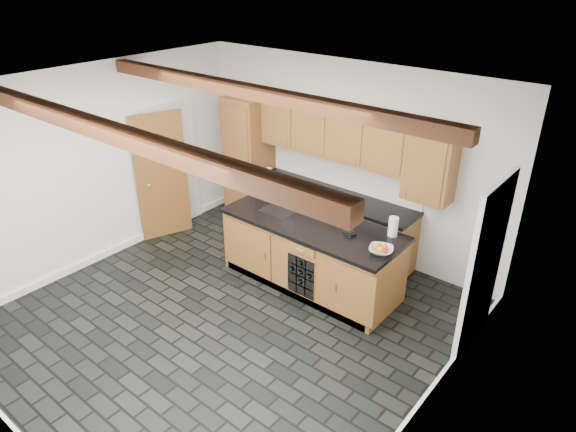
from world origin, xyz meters
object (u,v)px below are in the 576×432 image
(paper_towel, at_px, (393,227))
(fruit_bowl, at_px, (381,250))
(kitchen_scale, at_px, (349,233))
(island, at_px, (311,254))

(paper_towel, bearing_deg, fruit_bowl, -77.49)
(kitchen_scale, relative_size, paper_towel, 0.78)
(fruit_bowl, bearing_deg, paper_towel, 102.51)
(kitchen_scale, bearing_deg, island, -154.59)
(paper_towel, bearing_deg, island, -159.40)
(island, relative_size, fruit_bowl, 8.91)
(kitchen_scale, xyz_separation_m, paper_towel, (0.43, 0.32, 0.10))
(island, xyz_separation_m, kitchen_scale, (0.54, 0.05, 0.49))
(kitchen_scale, distance_m, paper_towel, 0.54)
(island, height_order, kitchen_scale, kitchen_scale)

